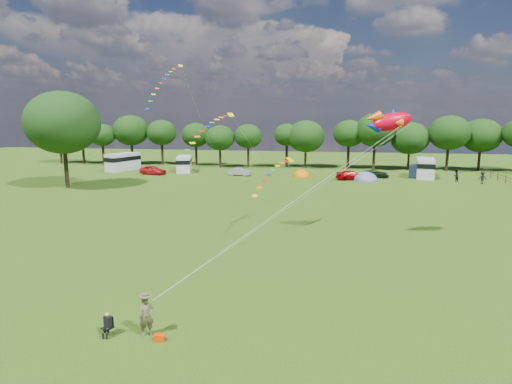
% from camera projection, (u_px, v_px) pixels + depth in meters
% --- Properties ---
extents(ground_plane, '(180.00, 180.00, 0.00)m').
position_uv_depth(ground_plane, '(236.00, 274.00, 27.84)').
color(ground_plane, black).
rests_on(ground_plane, ground).
extents(tree_line, '(102.98, 10.98, 10.27)m').
position_uv_depth(tree_line, '(325.00, 135.00, 79.17)').
color(tree_line, black).
rests_on(tree_line, ground).
extents(big_tree, '(10.00, 10.00, 13.28)m').
position_uv_depth(big_tree, '(63.00, 123.00, 58.13)').
color(big_tree, black).
rests_on(big_tree, ground).
extents(car_a, '(4.97, 2.73, 1.57)m').
position_uv_depth(car_a, '(153.00, 170.00, 72.43)').
color(car_a, red).
rests_on(car_a, ground).
extents(car_b, '(3.71, 1.76, 1.26)m').
position_uv_depth(car_b, '(240.00, 172.00, 71.30)').
color(car_b, gray).
rests_on(car_b, ground).
extents(car_c, '(5.04, 3.39, 1.40)m').
position_uv_depth(car_c, '(351.00, 175.00, 66.86)').
color(car_c, '#980307').
rests_on(car_c, ground).
extents(car_d, '(4.64, 2.34, 1.23)m').
position_uv_depth(car_d, '(375.00, 174.00, 69.26)').
color(car_d, black).
rests_on(car_d, ground).
extents(campervan_a, '(4.75, 6.87, 3.10)m').
position_uv_depth(campervan_a, '(123.00, 161.00, 77.40)').
color(campervan_a, '#BBBABC').
rests_on(campervan_a, ground).
extents(campervan_b, '(3.69, 6.00, 2.74)m').
position_uv_depth(campervan_b, '(184.00, 163.00, 75.95)').
color(campervan_b, silver).
rests_on(campervan_b, ground).
extents(campervan_d, '(3.67, 6.61, 3.07)m').
position_uv_depth(campervan_d, '(425.00, 167.00, 69.07)').
color(campervan_d, '#B6B6B8').
rests_on(campervan_d, ground).
extents(tent_orange, '(2.96, 3.24, 2.32)m').
position_uv_depth(tent_orange, '(302.00, 176.00, 70.32)').
color(tent_orange, '#D76B00').
rests_on(tent_orange, ground).
extents(tent_greyblue, '(3.77, 4.13, 2.81)m').
position_uv_depth(tent_greyblue, '(366.00, 181.00, 65.93)').
color(tent_greyblue, slate).
rests_on(tent_greyblue, ground).
extents(awning_navy, '(4.03, 3.63, 2.09)m').
position_uv_depth(awning_navy, '(421.00, 171.00, 68.77)').
color(awning_navy, '#172136').
rests_on(awning_navy, ground).
extents(kite_flyer, '(0.86, 0.80, 1.97)m').
position_uv_depth(kite_flyer, '(146.00, 316.00, 20.05)').
color(kite_flyer, brown).
rests_on(kite_flyer, ground).
extents(camp_chair, '(0.59, 0.61, 1.17)m').
position_uv_depth(camp_chair, '(108.00, 322.00, 20.12)').
color(camp_chair, '#99999E').
rests_on(camp_chair, ground).
extents(kite_bag, '(0.51, 0.40, 0.32)m').
position_uv_depth(kite_bag, '(159.00, 338.00, 19.71)').
color(kite_bag, '#DA3500').
rests_on(kite_bag, ground).
extents(fish_kite, '(4.12, 2.36, 2.16)m').
position_uv_depth(fish_kite, '(388.00, 122.00, 33.18)').
color(fish_kite, '#C20016').
rests_on(fish_kite, ground).
extents(streamer_kite_a, '(3.32, 5.52, 5.75)m').
position_uv_depth(streamer_kite_a, '(167.00, 79.00, 53.71)').
color(streamer_kite_a, yellow).
rests_on(streamer_kite_a, ground).
extents(streamer_kite_b, '(4.37, 4.76, 3.83)m').
position_uv_depth(streamer_kite_b, '(213.00, 125.00, 44.98)').
color(streamer_kite_b, '#FFD600').
rests_on(streamer_kite_b, ground).
extents(streamer_kite_c, '(3.17, 5.07, 2.84)m').
position_uv_depth(streamer_kite_c, '(276.00, 170.00, 36.91)').
color(streamer_kite_c, '#D4B301').
rests_on(streamer_kite_c, ground).
extents(walker_a, '(1.08, 0.98, 1.89)m').
position_uv_depth(walker_a, '(456.00, 176.00, 64.62)').
color(walker_a, black).
rests_on(walker_a, ground).
extents(walker_b, '(1.25, 0.67, 1.86)m').
position_uv_depth(walker_b, '(482.00, 178.00, 62.82)').
color(walker_b, black).
rests_on(walker_b, ground).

